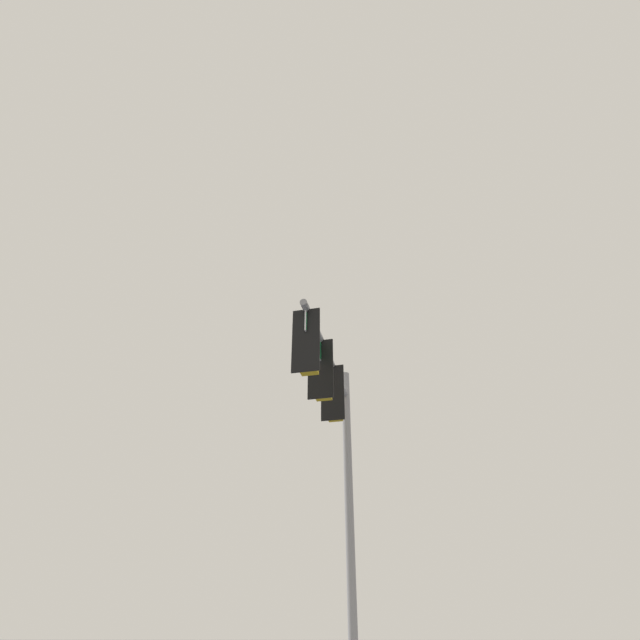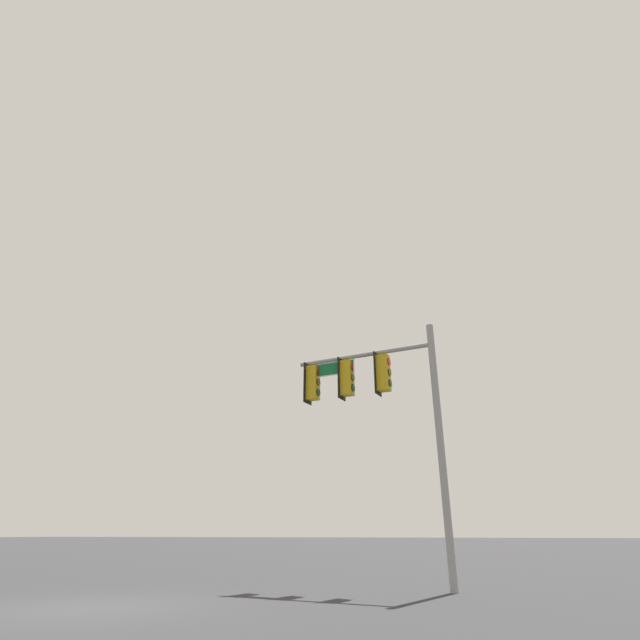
{
  "view_description": "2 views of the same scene",
  "coord_description": "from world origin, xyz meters",
  "views": [
    {
      "loc": [
        5.36,
        -4.58,
        1.2
      ],
      "look_at": [
        -2.94,
        -5.37,
        6.49
      ],
      "focal_mm": 28.0,
      "sensor_mm": 36.0,
      "label": 1
    },
    {
      "loc": [
        -7.83,
        8.97,
        1.32
      ],
      "look_at": [
        -3.25,
        -4.4,
        7.39
      ],
      "focal_mm": 28.0,
      "sensor_mm": 36.0,
      "label": 2
    }
  ],
  "objects": [
    {
      "name": "ground_plane",
      "position": [
        0.0,
        0.0,
        0.0
      ],
      "size": [
        400.0,
        400.0,
        0.0
      ],
      "primitive_type": "plane",
      "color": "#2D2D30"
    },
    {
      "name": "signal_pole_near",
      "position": [
        -4.69,
        -5.28,
        5.1
      ],
      "size": [
        4.4,
        0.9,
        7.03
      ],
      "color": "gray",
      "rests_on": "ground_plane"
    }
  ]
}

